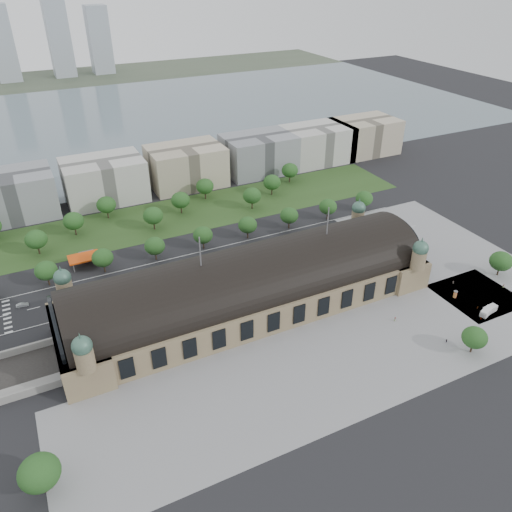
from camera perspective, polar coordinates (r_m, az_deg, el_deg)
name	(u,v)px	position (r m, az deg, el deg)	size (l,w,h in m)	color
ground	(250,307)	(205.58, -0.65, -5.81)	(900.00, 900.00, 0.00)	black
station	(250,286)	(199.57, -0.67, -3.45)	(150.00, 48.40, 44.30)	#8B7C56
plaza_south	(330,367)	(180.69, 8.50, -12.44)	(190.00, 48.00, 0.12)	gray
plaza_east	(440,250)	(259.61, 20.30, 0.60)	(56.00, 100.00, 0.12)	gray
road_slab	(174,273)	(229.27, -9.31, -1.93)	(260.00, 26.00, 0.10)	black
grass_belt	(151,221)	(276.82, -11.89, 3.92)	(300.00, 45.00, 0.10)	#2A471C
petrol_station	(86,257)	(245.94, -18.87, -0.07)	(14.00, 13.00, 5.05)	#DB460C
lake	(102,121)	(468.54, -17.18, 14.51)	(700.00, 320.00, 0.08)	slate
far_shore	(67,78)	(661.89, -20.75, 18.51)	(700.00, 120.00, 0.14)	#44513D
far_tower_left	(3,43)	(661.80, -26.98, 20.83)	(24.00, 24.00, 80.00)	#9EA8B2
far_tower_mid	(59,38)	(665.16, -21.61, 22.19)	(24.00, 24.00, 85.00)	#9EA8B2
far_tower_right	(99,40)	(672.04, -17.47, 22.50)	(24.00, 24.00, 75.00)	#9EA8B2
office_2	(11,195)	(302.87, -26.19, 6.23)	(45.00, 32.00, 24.00)	gray
office_3	(104,180)	(305.42, -16.93, 8.34)	(45.00, 32.00, 24.00)	beige
office_4	(186,166)	(315.96, -7.98, 10.16)	(45.00, 32.00, 24.00)	#BEB095
office_5	(259,154)	(333.74, 0.30, 11.61)	(45.00, 32.00, 24.00)	gray
office_6	(317,144)	(355.04, 6.97, 12.60)	(45.00, 32.00, 24.00)	beige
office_7	(364,136)	(377.49, 12.25, 13.26)	(45.00, 32.00, 24.00)	#BEB095
tree_row_2	(46,271)	(232.50, -22.87, -1.55)	(9.60, 9.60, 11.52)	#2D2116
tree_row_3	(103,258)	(233.58, -17.13, -0.20)	(9.60, 9.60, 11.52)	#2D2116
tree_row_4	(155,246)	(237.10, -11.50, 1.13)	(9.60, 9.60, 11.52)	#2D2116
tree_row_5	(203,235)	(242.95, -6.09, 2.39)	(9.60, 9.60, 11.52)	#2D2116
tree_row_6	(248,225)	(250.97, -0.97, 3.57)	(9.60, 9.60, 11.52)	#2D2116
tree_row_7	(289,216)	(260.96, 3.82, 4.64)	(9.60, 9.60, 11.52)	#2D2116
tree_row_8	(328,207)	(272.70, 8.23, 5.60)	(9.60, 9.60, 11.52)	#2D2116
tree_row_9	(364,199)	(285.97, 12.27, 6.44)	(9.60, 9.60, 11.52)	#2D2116
tree_belt_3	(36,239)	(258.65, -23.84, 1.75)	(10.40, 10.40, 12.48)	#2D2116
tree_belt_4	(73,221)	(269.94, -20.14, 3.78)	(10.40, 10.40, 12.48)	#2D2116
tree_belt_5	(106,205)	(282.56, -16.74, 5.63)	(10.40, 10.40, 12.48)	#2D2116
tree_belt_6	(153,216)	(264.32, -11.68, 4.54)	(10.40, 10.40, 12.48)	#2D2116
tree_belt_7	(181,200)	(279.28, -8.62, 6.34)	(10.40, 10.40, 12.48)	#2D2116
tree_belt_8	(205,186)	(295.19, -5.87, 7.93)	(10.40, 10.40, 12.48)	#2D2116
tree_belt_9	(252,196)	(281.66, -0.46, 6.92)	(10.40, 10.40, 12.48)	#2D2116
tree_belt_10	(272,182)	(299.38, 1.84, 8.42)	(10.40, 10.40, 12.48)	#2D2116
tree_belt_11	(290,170)	(317.70, 3.89, 9.74)	(10.40, 10.40, 12.48)	#2D2116
tree_plaza_ne	(501,261)	(246.11, 26.22, -0.53)	(10.00, 10.00, 11.69)	#2D2116
tree_plaza_sw	(39,473)	(152.43, -23.52, -21.76)	(11.00, 11.00, 12.73)	#2D2116
tree_plaza_s	(475,338)	(196.16, 23.71, -8.53)	(9.00, 9.00, 10.64)	#2D2116
traffic_car_1	(22,305)	(226.45, -25.15, -5.09)	(1.66, 4.76, 1.57)	#999EA2
traffic_car_2	(96,297)	(220.16, -17.87, -4.53)	(2.13, 4.62, 1.28)	black
traffic_car_3	(137,282)	(225.01, -13.47, -2.91)	(2.11, 5.19, 1.51)	maroon
traffic_car_6	(327,242)	(251.97, 8.09, 1.63)	(2.42, 5.26, 1.46)	#BBBCBE
parked_car_0	(80,320)	(209.34, -19.51, -6.90)	(1.52, 4.37, 1.44)	black
parked_car_1	(78,314)	(212.55, -19.72, -6.28)	(2.65, 5.74, 1.60)	maroon
parked_car_2	(58,325)	(209.55, -21.69, -7.37)	(1.88, 4.63, 1.34)	#1A2249
parked_car_3	(104,309)	(212.37, -17.00, -5.77)	(1.86, 4.62, 1.57)	#58595F
parked_car_4	(166,294)	(215.09, -10.21, -4.29)	(1.35, 3.86, 1.27)	#BDBDC0
parked_car_5	(132,300)	(214.34, -14.03, -4.93)	(2.22, 4.81, 1.34)	#999DA2
parked_car_6	(189,287)	(217.76, -7.64, -3.52)	(2.00, 4.92, 1.43)	black
bus_west	(169,282)	(220.32, -9.87, -3.00)	(2.71, 11.56, 3.22)	#B8311D
bus_mid	(214,272)	(225.25, -4.78, -1.81)	(2.44, 10.43, 2.90)	white
bus_east	(274,252)	(239.01, 2.09, 0.45)	(2.79, 11.90, 3.32)	silver
van_east	(486,312)	(220.43, 24.81, -5.87)	(6.89, 4.32, 2.78)	silver
van_south	(489,310)	(222.54, 25.11, -5.58)	(6.58, 3.19, 2.75)	silver
advertising_column	(455,294)	(225.83, 21.81, -4.07)	(1.70, 1.70, 3.22)	#BB2E38
pedestrian_0	(395,319)	(204.96, 15.60, -6.98)	(0.90, 0.51, 1.84)	gray
pedestrian_1	(478,308)	(222.71, 23.99, -5.43)	(0.56, 0.36, 1.52)	gray
pedestrian_2	(453,282)	(234.80, 21.61, -2.80)	(0.95, 0.55, 1.96)	gray
pedestrian_3	(481,319)	(216.83, 24.31, -6.56)	(0.99, 0.47, 1.68)	gray
pedestrian_4	(446,341)	(200.66, 20.92, -9.07)	(1.00, 0.43, 1.55)	gray
pedestrian_5	(503,286)	(241.32, 26.44, -3.09)	(0.83, 0.47, 1.69)	gray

